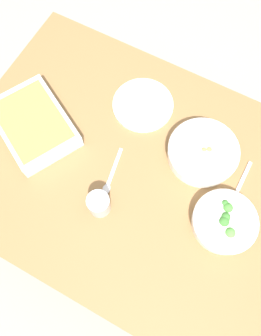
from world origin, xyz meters
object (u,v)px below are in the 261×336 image
object	(u,v)px
stew_bowl	(203,152)
baking_dish	(33,124)
spoon_by_broccoli	(238,190)
spoon_spare	(110,178)
spoon_by_stew	(195,165)
broccoli_bowl	(224,222)
drink_cup	(99,204)
side_plate	(143,105)

from	to	relation	value
stew_bowl	baking_dish	size ratio (longest dim) A/B	0.65
stew_bowl	spoon_by_broccoli	bearing A→B (deg)	160.31
spoon_spare	baking_dish	bearing A→B (deg)	-6.61
spoon_by_stew	broccoli_bowl	bearing A→B (deg)	138.74
stew_bowl	baking_dish	world-z (taller)	same
stew_bowl	drink_cup	size ratio (longest dim) A/B	2.82
drink_cup	spoon_by_broccoli	world-z (taller)	drink_cup
drink_cup	spoon_by_stew	bearing A→B (deg)	-127.49
drink_cup	spoon_by_broccoli	distance (m)	0.46
baking_dish	spoon_by_stew	size ratio (longest dim) A/B	2.10
drink_cup	spoon_by_stew	distance (m)	0.35
side_plate	spoon_spare	size ratio (longest dim) A/B	1.25
side_plate	broccoli_bowl	bearing A→B (deg)	148.21
stew_bowl	spoon_by_stew	bearing A→B (deg)	85.74
stew_bowl	spoon_by_broccoli	distance (m)	0.17
broccoli_bowl	spoon_spare	world-z (taller)	broccoli_bowl
side_plate	baking_dish	bearing A→B (deg)	41.73
baking_dish	spoon_by_broccoli	bearing A→B (deg)	-170.12
baking_dish	spoon_by_stew	bearing A→B (deg)	-166.07
drink_cup	spoon_by_stew	size ratio (longest dim) A/B	0.48
broccoli_bowl	spoon_by_stew	bearing A→B (deg)	-41.26
side_plate	spoon_spare	distance (m)	0.30
stew_bowl	spoon_by_broccoli	size ratio (longest dim) A/B	1.37
baking_dish	spoon_spare	bearing A→B (deg)	173.39
drink_cup	spoon_spare	size ratio (longest dim) A/B	0.48
baking_dish	spoon_by_broccoli	world-z (taller)	baking_dish
broccoli_bowl	spoon_spare	size ratio (longest dim) A/B	1.17
spoon_by_stew	spoon_spare	world-z (taller)	same
broccoli_bowl	baking_dish	world-z (taller)	broccoli_bowl
spoon_spare	drink_cup	bearing A→B (deg)	100.06
baking_dish	side_plate	distance (m)	0.39
broccoli_bowl	spoon_by_broccoli	world-z (taller)	broccoli_bowl
spoon_by_broccoli	side_plate	bearing A→B (deg)	-17.76
stew_bowl	spoon_spare	distance (m)	0.32
spoon_by_stew	spoon_spare	bearing A→B (deg)	37.22
side_plate	spoon_by_stew	xyz separation A→B (m)	(-0.26, 0.12, -0.00)
side_plate	spoon_by_stew	distance (m)	0.29
broccoli_bowl	stew_bowl	bearing A→B (deg)	-49.54
broccoli_bowl	baking_dish	xyz separation A→B (m)	(0.71, -0.00, 0.00)
spoon_by_broccoli	spoon_spare	size ratio (longest dim) A/B	1.00
stew_bowl	baking_dish	distance (m)	0.59
broccoli_bowl	drink_cup	bearing A→B (deg)	20.46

